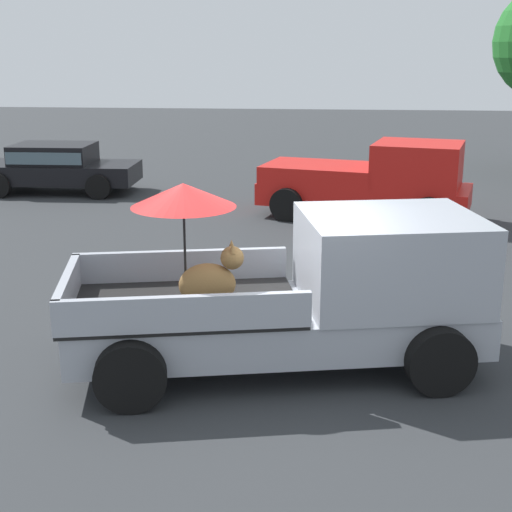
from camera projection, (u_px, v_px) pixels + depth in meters
ground_plane at (276, 365)px, 9.21m from camera, size 80.00×80.00×0.00m
pickup_truck_main at (312, 291)px, 8.99m from camera, size 5.33×3.08×2.33m
pickup_truck_far at (373, 181)px, 16.95m from camera, size 5.09×3.05×1.80m
parked_sedan_near at (57, 165)px, 20.03m from camera, size 4.34×2.06×1.33m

